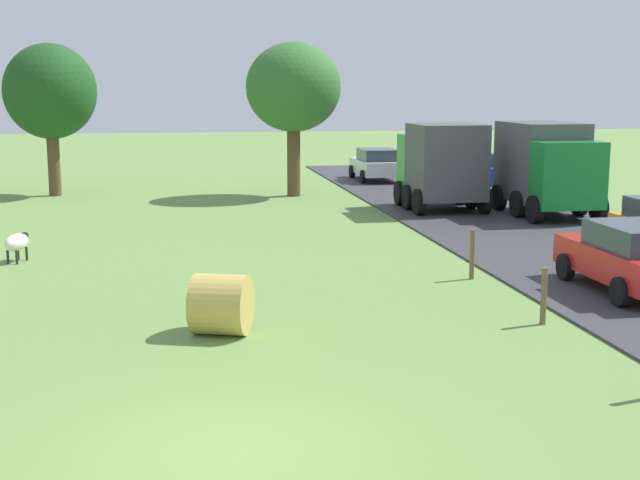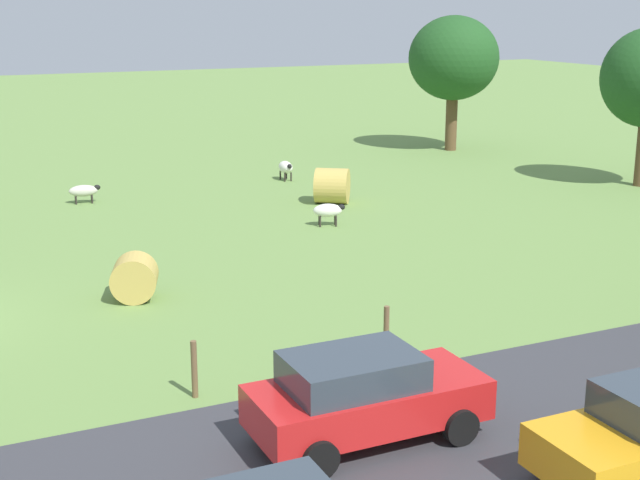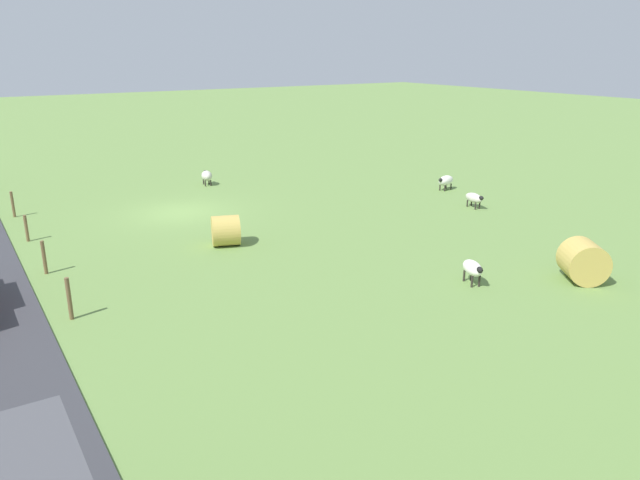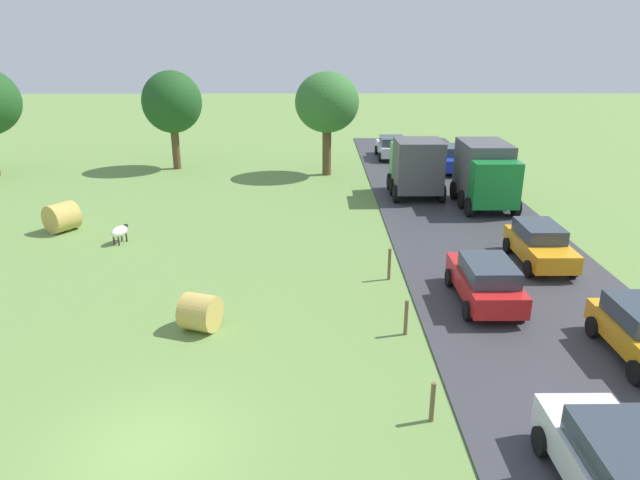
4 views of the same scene
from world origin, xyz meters
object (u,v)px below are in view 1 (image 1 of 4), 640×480
at_px(hay_bale_1, 221,304).
at_px(truck_2, 547,166).
at_px(truck_0, 442,164).
at_px(sheep_4, 17,242).
at_px(tree_0, 50,92).
at_px(car_0, 630,256).
at_px(tree_2, 293,88).
at_px(car_2, 475,170).
at_px(car_1, 377,164).

xyz_separation_m(hay_bale_1, truck_2, (12.54, 13.36, 1.25)).
bearing_deg(hay_bale_1, truck_0, 59.04).
bearing_deg(truck_0, truck_2, -32.64).
height_order(sheep_4, truck_0, truck_0).
relative_size(tree_0, car_0, 1.59).
height_order(tree_2, car_2, tree_2).
bearing_deg(tree_2, truck_2, -42.95).
xyz_separation_m(tree_2, car_1, (4.88, 5.05, -3.72)).
bearing_deg(truck_2, sheep_4, -162.84).
height_order(car_0, car_1, car_0).
xyz_separation_m(tree_2, car_0, (5.02, -19.26, -3.72)).
bearing_deg(car_2, sheep_4, -142.38).
height_order(tree_0, car_1, tree_0).
xyz_separation_m(sheep_4, tree_2, (9.41, 13.03, 4.06)).
height_order(hay_bale_1, tree_2, tree_2).
relative_size(tree_2, truck_0, 1.72).
bearing_deg(tree_2, hay_bale_1, -101.79).
xyz_separation_m(tree_0, car_2, (18.68, -1.12, -3.53)).
height_order(tree_2, truck_2, tree_2).
distance_m(hay_bale_1, car_2, 25.21).
bearing_deg(tree_0, car_1, 11.94).
bearing_deg(car_2, tree_2, -175.02).
xyz_separation_m(car_0, car_1, (-0.13, 24.31, -0.00)).
bearing_deg(truck_2, truck_0, 147.36).
bearing_deg(hay_bale_1, car_2, 59.39).
relative_size(tree_0, truck_0, 1.71).
bearing_deg(hay_bale_1, sheep_4, 122.39).
bearing_deg(car_1, car_0, -89.69).
bearing_deg(hay_bale_1, tree_2, 78.21).
height_order(hay_bale_1, tree_0, tree_0).
relative_size(hay_bale_1, tree_0, 0.18).
xyz_separation_m(hay_bale_1, tree_0, (-5.84, 22.82, 3.86)).
distance_m(sheep_4, car_2, 22.56).
xyz_separation_m(hay_bale_1, truck_0, (9.27, 15.45, 1.20)).
distance_m(sheep_4, hay_bale_1, 9.39).
xyz_separation_m(sheep_4, car_0, (14.42, -6.23, 0.35)).
height_order(sheep_4, car_2, car_2).
bearing_deg(truck_0, tree_2, 131.63).
relative_size(truck_0, truck_2, 0.83).
bearing_deg(tree_2, car_1, 45.96).
distance_m(sheep_4, tree_0, 15.41).
bearing_deg(truck_0, car_0, -89.49).
relative_size(tree_0, car_1, 1.57).
distance_m(truck_0, car_0, 13.79).
height_order(tree_2, car_0, tree_2).
distance_m(sheep_4, truck_2, 18.44).
bearing_deg(hay_bale_1, car_1, 70.40).
bearing_deg(car_1, truck_0, -89.95).
xyz_separation_m(hay_bale_1, tree_2, (4.38, 20.96, 4.02)).
bearing_deg(truck_2, car_2, 87.99).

